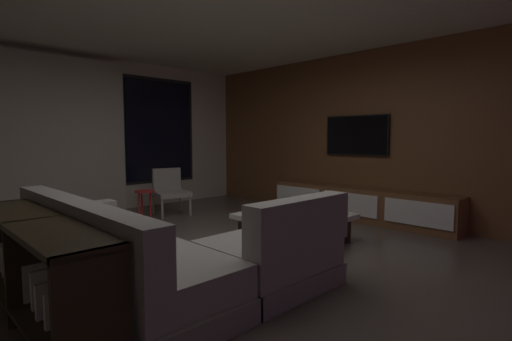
% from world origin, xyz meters
% --- Properties ---
extents(floor, '(9.20, 9.20, 0.00)m').
position_xyz_m(floor, '(0.00, 0.00, 0.00)').
color(floor, '#564C44').
extents(back_wall_with_window, '(6.60, 0.30, 2.70)m').
position_xyz_m(back_wall_with_window, '(-0.06, 3.62, 1.34)').
color(back_wall_with_window, beige).
rests_on(back_wall_with_window, floor).
extents(media_wall, '(0.12, 7.80, 2.70)m').
position_xyz_m(media_wall, '(3.06, 0.00, 1.35)').
color(media_wall, brown).
rests_on(media_wall, floor).
extents(sectional_couch, '(1.98, 2.50, 0.82)m').
position_xyz_m(sectional_couch, '(-0.92, -0.19, 0.29)').
color(sectional_couch, gray).
rests_on(sectional_couch, floor).
extents(coffee_table, '(1.16, 1.16, 0.36)m').
position_xyz_m(coffee_table, '(1.06, -0.03, 0.19)').
color(coffee_table, black).
rests_on(coffee_table, floor).
extents(book_stack_on_coffee_table, '(0.30, 0.22, 0.07)m').
position_xyz_m(book_stack_on_coffee_table, '(1.13, -0.08, 0.40)').
color(book_stack_on_coffee_table, '#B5D0B8').
rests_on(book_stack_on_coffee_table, coffee_table).
extents(accent_chair_near_window, '(0.65, 0.67, 0.78)m').
position_xyz_m(accent_chair_near_window, '(0.90, 2.61, 0.43)').
color(accent_chair_near_window, '#B2ADA0').
rests_on(accent_chair_near_window, floor).
extents(side_stool, '(0.32, 0.32, 0.46)m').
position_xyz_m(side_stool, '(0.40, 2.56, 0.37)').
color(side_stool, red).
rests_on(side_stool, floor).
extents(media_console, '(0.46, 3.10, 0.52)m').
position_xyz_m(media_console, '(2.77, 0.05, 0.25)').
color(media_console, brown).
rests_on(media_console, floor).
extents(mounted_tv, '(0.05, 1.12, 0.65)m').
position_xyz_m(mounted_tv, '(2.95, 0.25, 1.35)').
color(mounted_tv, black).
extents(console_table_behind_couch, '(0.40, 2.10, 0.74)m').
position_xyz_m(console_table_behind_couch, '(-1.84, -0.06, 0.42)').
color(console_table_behind_couch, black).
rests_on(console_table_behind_couch, floor).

